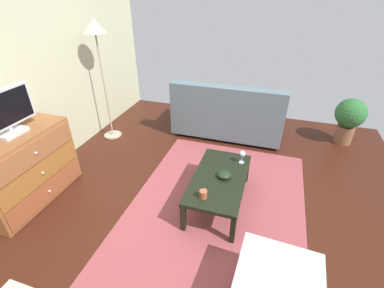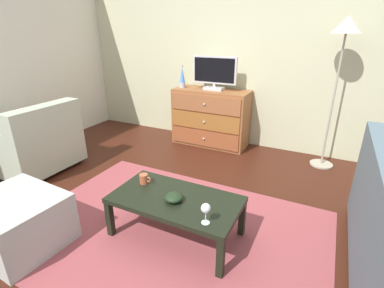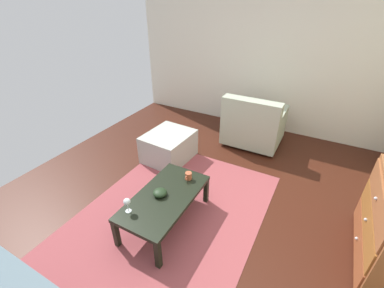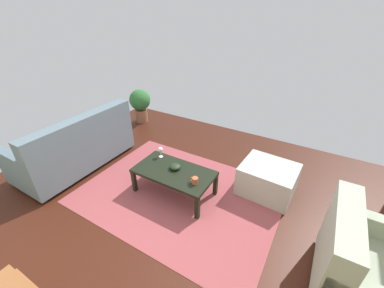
{
  "view_description": "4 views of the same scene",
  "coord_description": "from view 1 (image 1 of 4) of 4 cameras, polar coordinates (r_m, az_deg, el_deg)",
  "views": [
    {
      "loc": [
        -2.01,
        -0.61,
        2.16
      ],
      "look_at": [
        0.17,
        0.09,
        0.79
      ],
      "focal_mm": 25.05,
      "sensor_mm": 36.0,
      "label": 1
    },
    {
      "loc": [
        1.27,
        -1.89,
        1.63
      ],
      "look_at": [
        0.36,
        -0.07,
        0.8
      ],
      "focal_mm": 26.47,
      "sensor_mm": 36.0,
      "label": 2
    },
    {
      "loc": [
        1.92,
        1.03,
        2.2
      ],
      "look_at": [
        -0.05,
        -0.04,
        0.87
      ],
      "focal_mm": 24.13,
      "sensor_mm": 36.0,
      "label": 3
    },
    {
      "loc": [
        -1.2,
        1.85,
        2.23
      ],
      "look_at": [
        -0.04,
        -0.14,
        0.89
      ],
      "focal_mm": 22.21,
      "sensor_mm": 36.0,
      "label": 4
    }
  ],
  "objects": [
    {
      "name": "wine_glass",
      "position": [
        3.13,
        10.69,
        -2.12
      ],
      "size": [
        0.07,
        0.07,
        0.16
      ],
      "color": "silver",
      "rests_on": "coffee_table"
    },
    {
      "name": "area_rug",
      "position": [
        3.12,
        5.29,
        -13.03
      ],
      "size": [
        2.6,
        1.9,
        0.01
      ],
      "primitive_type": "cube",
      "color": "#964347",
      "rests_on": "ground_plane"
    },
    {
      "name": "dresser",
      "position": [
        3.48,
        -31.99,
        -4.52
      ],
      "size": [
        1.1,
        0.49,
        0.83
      ],
      "color": "brown",
      "rests_on": "ground_plane"
    },
    {
      "name": "potted_plant",
      "position": [
        4.7,
        30.53,
        4.96
      ],
      "size": [
        0.44,
        0.44,
        0.72
      ],
      "color": "brown",
      "rests_on": "ground_plane"
    },
    {
      "name": "tv",
      "position": [
        3.23,
        -35.1,
        5.49
      ],
      "size": [
        0.65,
        0.18,
        0.47
      ],
      "color": "silver",
      "rests_on": "dresser"
    },
    {
      "name": "ground_plane",
      "position": [
        3.03,
        0.57,
        -15.19
      ],
      "size": [
        5.71,
        4.83,
        0.05
      ],
      "primitive_type": "cube",
      "color": "#3D1A0F"
    },
    {
      "name": "mug",
      "position": [
        2.65,
        2.44,
        -10.6
      ],
      "size": [
        0.11,
        0.08,
        0.08
      ],
      "color": "#AF5435",
      "rests_on": "coffee_table"
    },
    {
      "name": "bowl_decorative",
      "position": [
        2.92,
        6.86,
        -6.51
      ],
      "size": [
        0.15,
        0.15,
        0.07
      ],
      "primitive_type": "ellipsoid",
      "color": "black",
      "rests_on": "coffee_table"
    },
    {
      "name": "coffee_table",
      "position": [
        2.96,
        5.84,
        -7.64
      ],
      "size": [
        1.05,
        0.56,
        0.37
      ],
      "color": "black",
      "rests_on": "ground_plane"
    },
    {
      "name": "couch_large",
      "position": [
        4.39,
        7.68,
        6.16
      ],
      "size": [
        0.85,
        1.72,
        0.89
      ],
      "color": "#332319",
      "rests_on": "ground_plane"
    },
    {
      "name": "standing_lamp",
      "position": [
        4.14,
        -19.74,
        20.41
      ],
      "size": [
        0.32,
        0.32,
        1.77
      ],
      "color": "#A59E8C",
      "rests_on": "ground_plane"
    }
  ]
}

